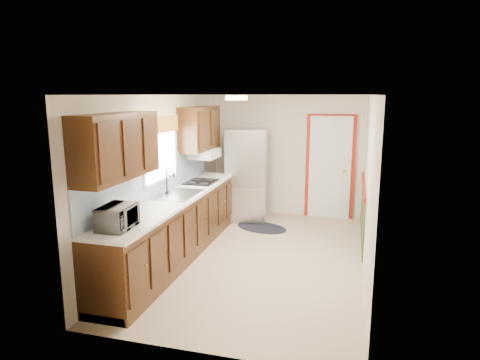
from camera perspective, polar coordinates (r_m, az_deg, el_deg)
The scene contains 8 objects.
room_shell at distance 6.19m, azimuth 2.71°, elevation 0.10°, with size 3.20×5.20×2.52m.
kitchen_run at distance 6.38m, azimuth -8.82°, elevation -3.27°, with size 0.63×4.00×2.20m.
back_wall_trim at distance 8.28m, azimuth 12.75°, elevation 0.52°, with size 1.12×2.30×2.08m.
ceiling_fixture at distance 5.95m, azimuth -0.49°, elevation 10.91°, with size 0.30×0.30×0.06m, color #FFD88C.
microwave at distance 4.93m, azimuth -16.05°, elevation -4.46°, with size 0.48×0.26×0.32m, color white.
refrigerator at distance 8.25m, azimuth 0.98°, elevation 0.74°, with size 0.82×0.78×1.77m.
rug at distance 7.91m, azimuth 2.89°, elevation -6.33°, with size 0.98×0.63×0.01m, color black.
cooktop at distance 7.27m, azimuth -5.22°, elevation -0.25°, with size 0.48×0.58×0.02m, color black.
Camera 1 is at (1.30, -5.93, 2.41)m, focal length 32.00 mm.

